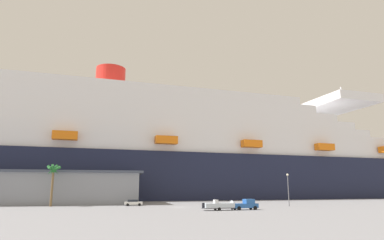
{
  "coord_description": "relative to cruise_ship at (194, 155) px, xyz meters",
  "views": [
    {
      "loc": [
        -15.23,
        -81.94,
        4.4
      ],
      "look_at": [
        9.75,
        29.69,
        27.81
      ],
      "focal_mm": 31.36,
      "sensor_mm": 36.0,
      "label": 1
    }
  ],
  "objects": [
    {
      "name": "cruise_ship",
      "position": [
        0.0,
        0.0,
        0.0
      ],
      "size": [
        293.13,
        57.39,
        61.12
      ],
      "color": "#191E38",
      "rests_on": "ground_plane"
    },
    {
      "name": "palm_tree",
      "position": [
        -47.77,
        -47.52,
        -10.04
      ],
      "size": [
        3.58,
        3.54,
        10.39
      ],
      "color": "brown",
      "rests_on": "ground_plane"
    },
    {
      "name": "pickup_truck",
      "position": [
        -5.21,
        -70.26,
        -17.13
      ],
      "size": [
        5.78,
        2.75,
        2.2
      ],
      "color": "#2659A5",
      "rests_on": "ground_plane"
    },
    {
      "name": "street_lamp",
      "position": [
        10.66,
        -59.51,
        -12.9
      ],
      "size": [
        0.56,
        0.56,
        8.12
      ],
      "color": "slate",
      "rests_on": "ground_plane"
    },
    {
      "name": "ground_plane",
      "position": [
        -16.92,
        -26.88,
        -18.17
      ],
      "size": [
        600.0,
        600.0,
        0.0
      ],
      "primitive_type": "plane",
      "color": "gray"
    },
    {
      "name": "terminal_building",
      "position": [
        -54.29,
        -30.8,
        -13.55
      ],
      "size": [
        60.17,
        29.41,
        9.21
      ],
      "color": "gray",
      "rests_on": "ground_plane"
    },
    {
      "name": "small_boat_on_trailer",
      "position": [
        -10.59,
        -70.84,
        -17.22
      ],
      "size": [
        8.86,
        2.81,
        2.15
      ],
      "color": "#595960",
      "rests_on": "ground_plane"
    },
    {
      "name": "parked_car_white_van",
      "position": [
        -27.54,
        -48.54,
        -17.34
      ],
      "size": [
        4.56,
        2.16,
        1.58
      ],
      "color": "white",
      "rests_on": "ground_plane"
    }
  ]
}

